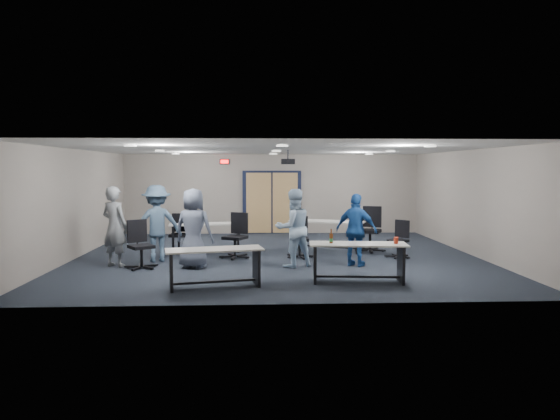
{
  "coord_description": "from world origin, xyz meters",
  "views": [
    {
      "loc": [
        -0.5,
        -12.51,
        2.22
      ],
      "look_at": [
        0.06,
        -0.3,
        1.2
      ],
      "focal_mm": 32.0,
      "sensor_mm": 36.0,
      "label": 1
    }
  ],
  "objects_px": {
    "chair_back_a": "(179,233)",
    "chair_loose_right": "(398,239)",
    "table_front_left": "(215,261)",
    "chair_back_c": "(300,237)",
    "chair_back_d": "(370,229)",
    "chair_back_b": "(235,236)",
    "person_back": "(157,223)",
    "person_lightblue": "(293,228)",
    "table_front_right": "(358,255)",
    "table_back_right": "(327,230)",
    "person_navy": "(356,230)",
    "chair_loose_left": "(141,245)",
    "person_gray": "(115,226)",
    "person_plaid": "(194,228)",
    "table_back_left": "(206,232)"
  },
  "relations": [
    {
      "from": "chair_back_a",
      "to": "chair_loose_right",
      "type": "xyz_separation_m",
      "value": [
        5.57,
        -0.98,
        -0.05
      ]
    },
    {
      "from": "chair_back_b",
      "to": "person_back",
      "type": "xyz_separation_m",
      "value": [
        -1.84,
        -0.35,
        0.35
      ]
    },
    {
      "from": "table_front_right",
      "to": "chair_back_b",
      "type": "xyz_separation_m",
      "value": [
        -2.52,
        2.74,
        0.03
      ]
    },
    {
      "from": "table_front_right",
      "to": "chair_back_a",
      "type": "bearing_deg",
      "value": 143.65
    },
    {
      "from": "person_lightblue",
      "to": "person_back",
      "type": "distance_m",
      "value": 3.31
    },
    {
      "from": "table_front_right",
      "to": "chair_loose_right",
      "type": "bearing_deg",
      "value": 64.68
    },
    {
      "from": "table_front_left",
      "to": "person_plaid",
      "type": "bearing_deg",
      "value": 96.7
    },
    {
      "from": "chair_back_c",
      "to": "chair_back_d",
      "type": "xyz_separation_m",
      "value": [
        1.97,
        0.85,
        0.09
      ]
    },
    {
      "from": "person_gray",
      "to": "chair_loose_right",
      "type": "bearing_deg",
      "value": -145.0
    },
    {
      "from": "table_front_left",
      "to": "table_back_left",
      "type": "distance_m",
      "value": 4.0
    },
    {
      "from": "table_front_right",
      "to": "person_navy",
      "type": "bearing_deg",
      "value": 85.15
    },
    {
      "from": "table_front_left",
      "to": "table_back_right",
      "type": "relative_size",
      "value": 0.9
    },
    {
      "from": "chair_back_a",
      "to": "table_front_left",
      "type": "bearing_deg",
      "value": -69.07
    },
    {
      "from": "person_navy",
      "to": "person_back",
      "type": "bearing_deg",
      "value": 22.72
    },
    {
      "from": "table_back_right",
      "to": "chair_back_b",
      "type": "distance_m",
      "value": 2.63
    },
    {
      "from": "table_front_right",
      "to": "person_plaid",
      "type": "distance_m",
      "value": 3.74
    },
    {
      "from": "table_front_left",
      "to": "chair_loose_left",
      "type": "xyz_separation_m",
      "value": [
        -1.77,
        1.82,
        0.04
      ]
    },
    {
      "from": "person_lightblue",
      "to": "person_back",
      "type": "xyz_separation_m",
      "value": [
        -3.21,
        0.79,
        0.03
      ]
    },
    {
      "from": "table_back_right",
      "to": "person_gray",
      "type": "distance_m",
      "value": 5.47
    },
    {
      "from": "chair_back_d",
      "to": "person_plaid",
      "type": "relative_size",
      "value": 0.67
    },
    {
      "from": "chair_loose_right",
      "to": "person_gray",
      "type": "relative_size",
      "value": 0.51
    },
    {
      "from": "person_navy",
      "to": "chair_back_d",
      "type": "bearing_deg",
      "value": -78.95
    },
    {
      "from": "person_back",
      "to": "person_navy",
      "type": "bearing_deg",
      "value": 153.09
    },
    {
      "from": "table_front_left",
      "to": "chair_back_c",
      "type": "bearing_deg",
      "value": 46.67
    },
    {
      "from": "chair_back_b",
      "to": "chair_loose_right",
      "type": "xyz_separation_m",
      "value": [
        4.06,
        -0.14,
        -0.1
      ]
    },
    {
      "from": "table_back_right",
      "to": "person_navy",
      "type": "height_order",
      "value": "person_navy"
    },
    {
      "from": "table_front_left",
      "to": "chair_back_c",
      "type": "distance_m",
      "value": 3.54
    },
    {
      "from": "person_navy",
      "to": "chair_back_b",
      "type": "bearing_deg",
      "value": 10.18
    },
    {
      "from": "table_back_left",
      "to": "chair_loose_right",
      "type": "bearing_deg",
      "value": -20.07
    },
    {
      "from": "chair_loose_right",
      "to": "person_navy",
      "type": "bearing_deg",
      "value": -95.37
    },
    {
      "from": "chair_back_b",
      "to": "chair_loose_left",
      "type": "distance_m",
      "value": 2.36
    },
    {
      "from": "table_back_left",
      "to": "person_back",
      "type": "bearing_deg",
      "value": -136.27
    },
    {
      "from": "person_gray",
      "to": "person_navy",
      "type": "xyz_separation_m",
      "value": [
        5.47,
        -0.2,
        -0.09
      ]
    },
    {
      "from": "chair_loose_left",
      "to": "chair_loose_right",
      "type": "bearing_deg",
      "value": -25.26
    },
    {
      "from": "chair_back_d",
      "to": "table_front_left",
      "type": "bearing_deg",
      "value": -110.95
    },
    {
      "from": "table_front_left",
      "to": "table_front_right",
      "type": "bearing_deg",
      "value": -5.71
    },
    {
      "from": "person_gray",
      "to": "chair_back_b",
      "type": "bearing_deg",
      "value": -132.28
    },
    {
      "from": "chair_back_a",
      "to": "chair_back_d",
      "type": "height_order",
      "value": "chair_back_d"
    },
    {
      "from": "chair_loose_right",
      "to": "person_gray",
      "type": "bearing_deg",
      "value": -127.27
    },
    {
      "from": "chair_back_c",
      "to": "person_back",
      "type": "bearing_deg",
      "value": -171.2
    },
    {
      "from": "chair_back_b",
      "to": "chair_loose_right",
      "type": "bearing_deg",
      "value": 25.28
    },
    {
      "from": "chair_loose_right",
      "to": "person_back",
      "type": "height_order",
      "value": "person_back"
    },
    {
      "from": "chair_back_a",
      "to": "chair_loose_right",
      "type": "bearing_deg",
      "value": -7.18
    },
    {
      "from": "person_plaid",
      "to": "chair_loose_right",
      "type": "bearing_deg",
      "value": -151.95
    },
    {
      "from": "table_back_right",
      "to": "person_lightblue",
      "type": "distance_m",
      "value": 2.42
    },
    {
      "from": "chair_back_c",
      "to": "person_plaid",
      "type": "relative_size",
      "value": 0.57
    },
    {
      "from": "chair_back_d",
      "to": "person_back",
      "type": "relative_size",
      "value": 0.66
    },
    {
      "from": "chair_back_a",
      "to": "person_gray",
      "type": "height_order",
      "value": "person_gray"
    },
    {
      "from": "chair_back_c",
      "to": "person_navy",
      "type": "xyz_separation_m",
      "value": [
        1.19,
        -1.13,
        0.32
      ]
    },
    {
      "from": "table_back_left",
      "to": "chair_loose_right",
      "type": "xyz_separation_m",
      "value": [
        4.88,
        -1.07,
        -0.06
      ]
    }
  ]
}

